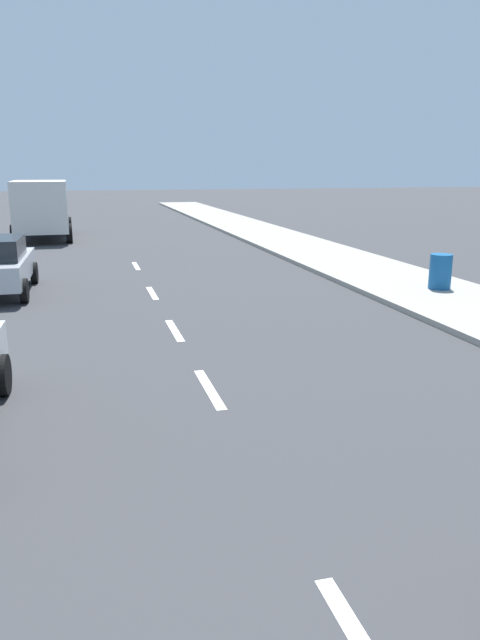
# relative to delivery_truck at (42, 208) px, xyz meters

# --- Properties ---
(ground_plane) EXTENTS (160.00, 160.00, 0.00)m
(ground_plane) POSITION_rel_delivery_truck_xyz_m (3.58, -14.01, -1.50)
(ground_plane) COLOR #38383A
(sidewalk_strip) EXTENTS (3.60, 80.00, 0.14)m
(sidewalk_strip) POSITION_rel_delivery_truck_xyz_m (10.95, -12.01, -1.43)
(sidewalk_strip) COLOR #9E998E
(sidewalk_strip) RESTS_ON ground
(lane_stripe_3) EXTENTS (0.16, 1.80, 0.01)m
(lane_stripe_3) POSITION_rel_delivery_truck_xyz_m (3.58, -22.03, -1.50)
(lane_stripe_3) COLOR white
(lane_stripe_3) RESTS_ON ground
(lane_stripe_4) EXTENTS (0.16, 1.80, 0.01)m
(lane_stripe_4) POSITION_rel_delivery_truck_xyz_m (3.58, -18.40, -1.50)
(lane_stripe_4) COLOR white
(lane_stripe_4) RESTS_ON ground
(lane_stripe_5) EXTENTS (0.16, 1.80, 0.01)m
(lane_stripe_5) POSITION_rel_delivery_truck_xyz_m (3.58, -14.32, -1.50)
(lane_stripe_5) COLOR white
(lane_stripe_5) RESTS_ON ground
(lane_stripe_6) EXTENTS (0.16, 1.80, 0.01)m
(lane_stripe_6) POSITION_rel_delivery_truck_xyz_m (3.58, -9.40, -1.50)
(lane_stripe_6) COLOR white
(lane_stripe_6) RESTS_ON ground
(delivery_truck) EXTENTS (2.76, 6.28, 2.80)m
(delivery_truck) POSITION_rel_delivery_truck_xyz_m (0.00, 0.00, 0.00)
(delivery_truck) COLOR #23478C
(delivery_truck) RESTS_ON ground
(trash_bin_far) EXTENTS (0.60, 0.60, 0.96)m
(trash_bin_far) POSITION_rel_delivery_truck_xyz_m (11.28, -16.39, -0.89)
(trash_bin_far) COLOR #14518C
(trash_bin_far) RESTS_ON sidewalk_strip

